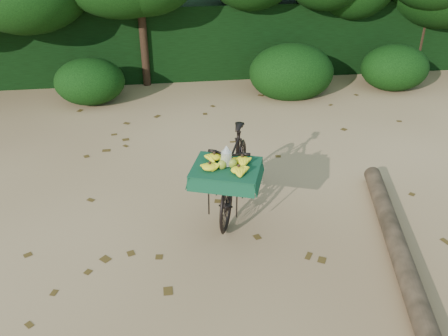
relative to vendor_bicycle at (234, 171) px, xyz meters
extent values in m
plane|color=tan|center=(0.53, 0.16, -0.60)|extent=(80.00, 80.00, 0.00)
imported|color=black|center=(0.01, 0.02, -0.02)|extent=(1.17, 2.03, 1.17)
cube|color=black|center=(-0.19, -0.55, 0.36)|extent=(0.57, 0.63, 0.03)
cube|color=#134A30|center=(-0.19, -0.55, 0.38)|extent=(1.03, 0.95, 0.01)
ellipsoid|color=olive|center=(-0.12, -0.57, 0.44)|extent=(0.11, 0.09, 0.12)
ellipsoid|color=olive|center=(-0.21, -0.48, 0.44)|extent=(0.11, 0.09, 0.12)
ellipsoid|color=olive|center=(-0.25, -0.59, 0.44)|extent=(0.11, 0.09, 0.12)
cylinder|color=#EAE5C6|center=(-0.19, -0.54, 0.50)|extent=(0.14, 0.14, 0.18)
cylinder|color=brown|center=(1.90, -1.27, -0.48)|extent=(1.06, 3.43, 0.25)
cube|color=black|center=(0.53, 6.46, 0.30)|extent=(26.00, 1.80, 1.80)
camera|label=1|loc=(-0.95, -5.72, 3.32)|focal=38.00mm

